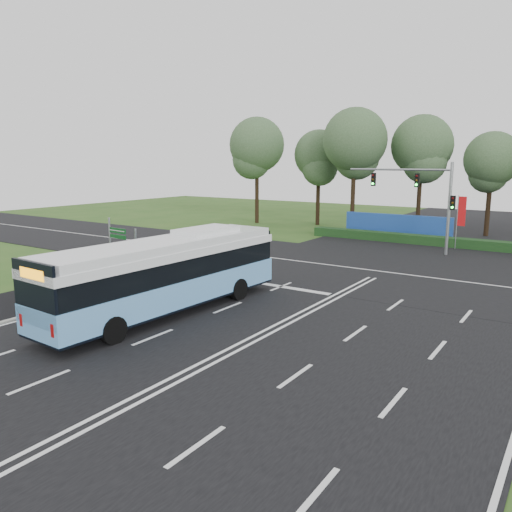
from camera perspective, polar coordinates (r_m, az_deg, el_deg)
The scene contains 14 objects.
ground at distance 22.60m, azimuth 3.50°, elevation -7.35°, with size 120.00×120.00×0.00m, color #2C531B.
road_main at distance 22.59m, azimuth 3.50°, elevation -7.31°, with size 20.00×120.00×0.04m, color black.
road_cross at distance 33.16m, azimuth 14.09°, elevation -1.75°, with size 120.00×14.00×0.05m, color black.
bike_path at distance 28.90m, azimuth -21.74°, elevation -4.02°, with size 5.00×18.00×0.06m, color black.
kerb_strip at distance 26.99m, azimuth -18.84°, elevation -4.78°, with size 0.25×18.00×0.12m, color gray.
city_bus at distance 23.49m, azimuth -10.10°, elevation -2.01°, with size 3.27×13.19×3.76m.
pedestrian_signal at distance 29.70m, azimuth -13.58°, elevation 0.24°, with size 0.28×0.41×3.21m.
street_sign at distance 29.51m, azimuth -15.94°, elevation 1.44°, with size 1.51×0.22×3.88m.
utility_cabinet at distance 28.69m, azimuth -24.37°, elevation -3.20°, with size 0.69×0.57×1.15m, color beige.
banner_flag_mid at distance 43.10m, azimuth 22.34°, elevation 4.42°, with size 0.65×0.11×4.39m.
traffic_light_gantry at distance 40.54m, azimuth 18.82°, elevation 6.85°, with size 8.41×0.28×7.00m.
hedge at distance 44.88m, azimuth 19.60°, elevation 1.64°, with size 22.00×1.20×0.80m, color #123316.
blue_hoarding at distance 48.27m, azimuth 15.81°, elevation 3.30°, with size 10.00×0.30×2.20m, color #1D47A1.
eucalyptus_row at distance 51.06m, azimuth 21.67°, elevation 11.73°, with size 47.79×9.79×12.34m.
Camera 1 is at (10.84, -18.55, 7.01)m, focal length 35.00 mm.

